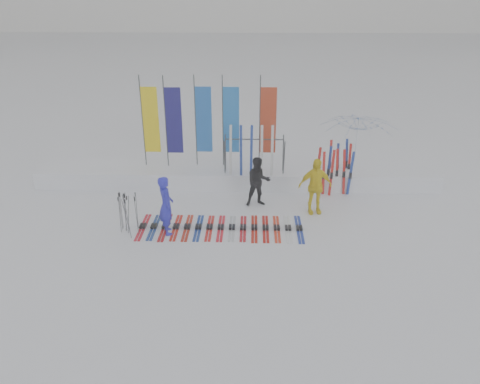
{
  "coord_description": "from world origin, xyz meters",
  "views": [
    {
      "loc": [
        0.53,
        -10.86,
        6.59
      ],
      "look_at": [
        0.2,
        1.6,
        1.0
      ],
      "focal_mm": 35.0,
      "sensor_mm": 36.0,
      "label": 1
    }
  ],
  "objects_px": {
    "ski_row": "(221,227)",
    "ski_rack": "(254,151)",
    "person_blue": "(166,205)",
    "tent_canopy": "(357,148)",
    "person_yellow": "(315,186)",
    "person_black": "(258,182)"
  },
  "relations": [
    {
      "from": "person_blue",
      "to": "ski_row",
      "type": "height_order",
      "value": "person_blue"
    },
    {
      "from": "person_yellow",
      "to": "ski_rack",
      "type": "distance_m",
      "value": 2.68
    },
    {
      "from": "person_black",
      "to": "ski_row",
      "type": "relative_size",
      "value": 0.34
    },
    {
      "from": "tent_canopy",
      "to": "ski_row",
      "type": "bearing_deg",
      "value": -140.2
    },
    {
      "from": "tent_canopy",
      "to": "ski_rack",
      "type": "height_order",
      "value": "tent_canopy"
    },
    {
      "from": "tent_canopy",
      "to": "ski_rack",
      "type": "xyz_separation_m",
      "value": [
        -3.64,
        -0.84,
        0.16
      ]
    },
    {
      "from": "ski_rack",
      "to": "person_blue",
      "type": "bearing_deg",
      "value": -127.13
    },
    {
      "from": "tent_canopy",
      "to": "ski_rack",
      "type": "distance_m",
      "value": 3.74
    },
    {
      "from": "person_black",
      "to": "ski_rack",
      "type": "distance_m",
      "value": 1.49
    },
    {
      "from": "person_blue",
      "to": "person_yellow",
      "type": "bearing_deg",
      "value": -92.65
    },
    {
      "from": "ski_row",
      "to": "ski_rack",
      "type": "distance_m",
      "value": 3.42
    },
    {
      "from": "person_black",
      "to": "ski_rack",
      "type": "height_order",
      "value": "ski_rack"
    },
    {
      "from": "person_yellow",
      "to": "ski_rack",
      "type": "bearing_deg",
      "value": 126.03
    },
    {
      "from": "person_blue",
      "to": "ski_row",
      "type": "bearing_deg",
      "value": -100.39
    },
    {
      "from": "ski_row",
      "to": "person_blue",
      "type": "bearing_deg",
      "value": -169.63
    },
    {
      "from": "person_yellow",
      "to": "ski_row",
      "type": "relative_size",
      "value": 0.37
    },
    {
      "from": "person_blue",
      "to": "tent_canopy",
      "type": "relative_size",
      "value": 0.64
    },
    {
      "from": "person_black",
      "to": "tent_canopy",
      "type": "distance_m",
      "value": 4.17
    },
    {
      "from": "person_black",
      "to": "tent_canopy",
      "type": "relative_size",
      "value": 0.6
    },
    {
      "from": "person_black",
      "to": "ski_rack",
      "type": "relative_size",
      "value": 0.79
    },
    {
      "from": "person_black",
      "to": "tent_canopy",
      "type": "xyz_separation_m",
      "value": [
        3.51,
        2.21,
        0.41
      ]
    },
    {
      "from": "person_black",
      "to": "person_yellow",
      "type": "height_order",
      "value": "person_yellow"
    }
  ]
}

